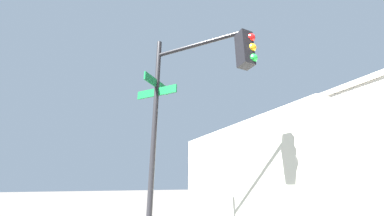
# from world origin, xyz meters

# --- Properties ---
(traffic_signal_near) EXTENTS (2.30, 1.97, 5.29)m
(traffic_signal_near) POSITION_xyz_m (-6.39, -6.07, 3.72)
(traffic_signal_near) COLOR black
(traffic_signal_near) RESTS_ON ground_plane
(building_stucco) EXTENTS (16.84, 24.92, 8.51)m
(building_stucco) POSITION_xyz_m (-16.27, 20.31, 4.26)
(building_stucco) COLOR beige
(building_stucco) RESTS_ON ground_plane
(box_truck_second) EXTENTS (8.88, 2.46, 3.61)m
(box_truck_second) POSITION_xyz_m (-7.30, -2.64, 1.98)
(box_truck_second) COLOR silver
(box_truck_second) RESTS_ON ground_plane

